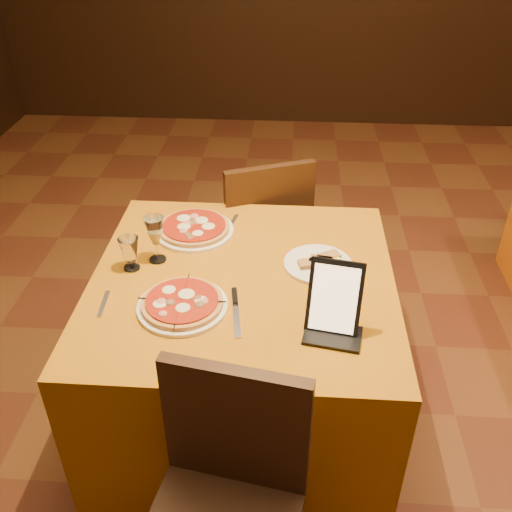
# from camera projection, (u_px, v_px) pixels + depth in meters

# --- Properties ---
(floor) EXTENTS (6.00, 7.00, 0.01)m
(floor) POSITION_uv_depth(u_px,v_px,m) (369.00, 412.00, 2.52)
(floor) COLOR #5E2D19
(floor) RESTS_ON ground
(main_table) EXTENTS (1.10, 1.10, 0.75)m
(main_table) POSITION_uv_depth(u_px,v_px,m) (244.00, 353.00, 2.28)
(main_table) COLOR #AD680B
(main_table) RESTS_ON floor
(chair_main_far) EXTENTS (0.47, 0.47, 0.91)m
(chair_main_far) POSITION_uv_depth(u_px,v_px,m) (257.00, 233.00, 2.88)
(chair_main_far) COLOR black
(chair_main_far) RESTS_ON floor
(pizza_near) EXTENTS (0.31, 0.31, 0.03)m
(pizza_near) POSITION_uv_depth(u_px,v_px,m) (182.00, 304.00, 1.92)
(pizza_near) COLOR white
(pizza_near) RESTS_ON main_table
(pizza_far) EXTENTS (0.32, 0.32, 0.03)m
(pizza_far) POSITION_uv_depth(u_px,v_px,m) (194.00, 229.00, 2.32)
(pizza_far) COLOR white
(pizza_far) RESTS_ON main_table
(cutlet_dish) EXTENTS (0.26, 0.26, 0.03)m
(cutlet_dish) POSITION_uv_depth(u_px,v_px,m) (318.00, 263.00, 2.13)
(cutlet_dish) COLOR white
(cutlet_dish) RESTS_ON main_table
(wine_glass) EXTENTS (0.07, 0.07, 0.19)m
(wine_glass) POSITION_uv_depth(u_px,v_px,m) (156.00, 239.00, 2.11)
(wine_glass) COLOR #D2CE77
(wine_glass) RESTS_ON main_table
(water_glass) EXTENTS (0.09, 0.09, 0.13)m
(water_glass) POSITION_uv_depth(u_px,v_px,m) (130.00, 254.00, 2.08)
(water_glass) COLOR white
(water_glass) RESTS_ON main_table
(tablet) EXTENTS (0.18, 0.13, 0.23)m
(tablet) POSITION_uv_depth(u_px,v_px,m) (335.00, 298.00, 1.78)
(tablet) COLOR black
(tablet) RESTS_ON main_table
(knife) EXTENTS (0.06, 0.25, 0.01)m
(knife) POSITION_uv_depth(u_px,v_px,m) (236.00, 313.00, 1.90)
(knife) COLOR #B4B3BA
(knife) RESTS_ON main_table
(fork_near) EXTENTS (0.03, 0.14, 0.01)m
(fork_near) POSITION_uv_depth(u_px,v_px,m) (104.00, 304.00, 1.94)
(fork_near) COLOR silver
(fork_near) RESTS_ON main_table
(fork_far) EXTENTS (0.04, 0.14, 0.01)m
(fork_far) POSITION_uv_depth(u_px,v_px,m) (232.00, 223.00, 2.39)
(fork_far) COLOR silver
(fork_far) RESTS_ON main_table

